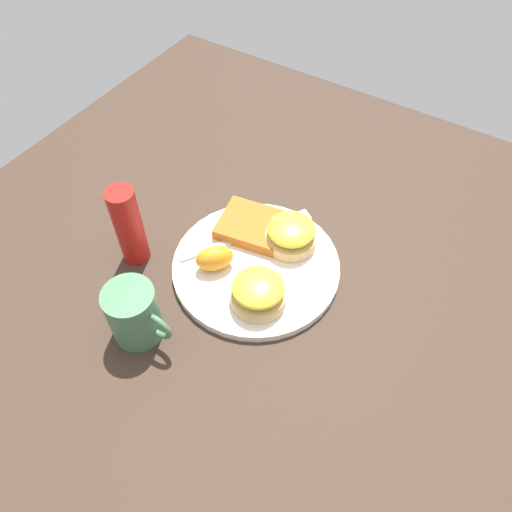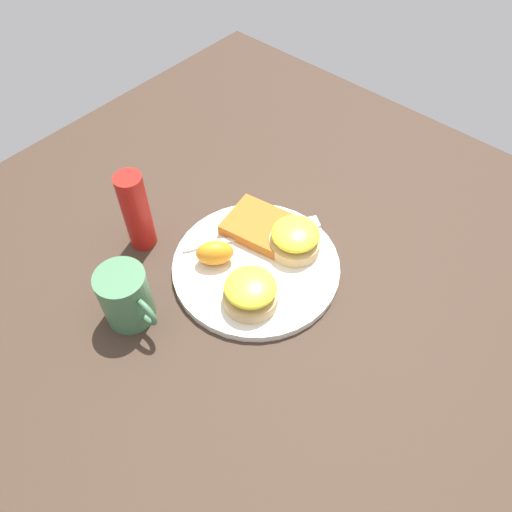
{
  "view_description": "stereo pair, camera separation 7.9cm",
  "coord_description": "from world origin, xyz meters",
  "views": [
    {
      "loc": [
        0.26,
        -0.41,
        0.65
      ],
      "look_at": [
        0.0,
        0.0,
        0.03
      ],
      "focal_mm": 35.0,
      "sensor_mm": 36.0,
      "label": 1
    },
    {
      "loc": [
        0.32,
        -0.37,
        0.65
      ],
      "look_at": [
        0.0,
        0.0,
        0.03
      ],
      "focal_mm": 35.0,
      "sensor_mm": 36.0,
      "label": 2
    }
  ],
  "objects": [
    {
      "name": "cup",
      "position": [
        -0.08,
        -0.19,
        0.05
      ],
      "size": [
        0.11,
        0.07,
        0.1
      ],
      "color": "#42704C",
      "rests_on": "ground_plane"
    },
    {
      "name": "sandwich_benedict_left",
      "position": [
        0.04,
        -0.06,
        0.04
      ],
      "size": [
        0.08,
        0.08,
        0.05
      ],
      "color": "tan",
      "rests_on": "plate"
    },
    {
      "name": "orange_wedge",
      "position": [
        -0.05,
        -0.04,
        0.04
      ],
      "size": [
        0.07,
        0.07,
        0.04
      ],
      "primitive_type": "ellipsoid",
      "rotation": [
        0.0,
        0.0,
        3.97
      ],
      "color": "orange",
      "rests_on": "plate"
    },
    {
      "name": "ground_plane",
      "position": [
        0.0,
        0.0,
        0.0
      ],
      "size": [
        1.1,
        1.1,
        0.0
      ],
      "primitive_type": "plane",
      "color": "#38281E"
    },
    {
      "name": "plate",
      "position": [
        0.0,
        0.0,
        0.01
      ],
      "size": [
        0.27,
        0.27,
        0.01
      ],
      "primitive_type": "cylinder",
      "color": "silver",
      "rests_on": "ground_plane"
    },
    {
      "name": "sandwich_benedict_right",
      "position": [
        0.03,
        0.07,
        0.04
      ],
      "size": [
        0.08,
        0.08,
        0.05
      ],
      "color": "tan",
      "rests_on": "plate"
    },
    {
      "name": "fork",
      "position": [
        -0.03,
        0.05,
        0.02
      ],
      "size": [
        0.14,
        0.21,
        0.0
      ],
      "color": "silver",
      "rests_on": "plate"
    },
    {
      "name": "hashbrown_patty",
      "position": [
        -0.04,
        0.06,
        0.02
      ],
      "size": [
        0.12,
        0.11,
        0.02
      ],
      "primitive_type": "cube",
      "rotation": [
        0.0,
        0.0,
        0.18
      ],
      "color": "#AB5D1F",
      "rests_on": "plate"
    },
    {
      "name": "condiment_bottle",
      "position": [
        -0.18,
        -0.08,
        0.07
      ],
      "size": [
        0.04,
        0.04,
        0.15
      ],
      "primitive_type": "cylinder",
      "color": "#B21914",
      "rests_on": "ground_plane"
    }
  ]
}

